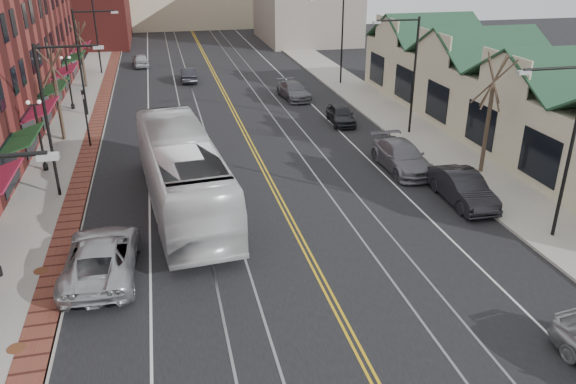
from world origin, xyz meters
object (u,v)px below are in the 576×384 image
parked_car_b (463,188)px  parked_car_d (341,115)px  transit_bus (182,172)px  parked_car_c (402,157)px  parked_suv (101,257)px

parked_car_b → parked_car_d: size_ratio=1.22×
parked_car_b → parked_car_d: (-1.80, 15.07, -0.13)m
transit_bus → parked_car_c: (13.13, 2.47, -1.13)m
transit_bus → parked_car_b: size_ratio=2.77×
parked_suv → parked_car_c: parked_suv is taller
parked_car_c → parked_suv: bearing=-154.1°
parked_car_c → transit_bus: bearing=-169.6°
parked_car_d → parked_car_c: bearing=-81.9°
parked_car_c → parked_car_b: bearing=-77.6°
parked_car_d → parked_car_b: bearing=-78.7°
parked_suv → parked_car_c: (16.81, 8.28, -0.02)m
transit_bus → parked_car_c: transit_bus is taller
transit_bus → parked_suv: bearing=52.4°
parked_car_b → parked_car_d: bearing=98.0°
transit_bus → parked_suv: size_ratio=2.31×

